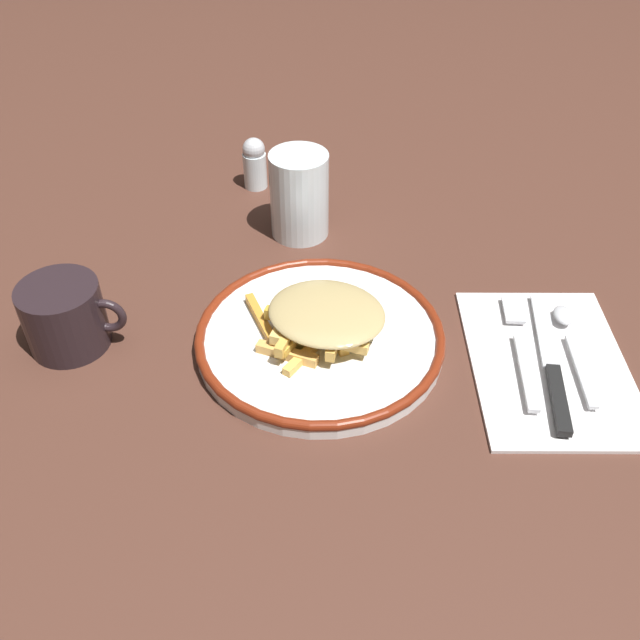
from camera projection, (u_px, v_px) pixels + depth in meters
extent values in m
plane|color=#492A20|center=(320.00, 344.00, 0.77)|extent=(2.60, 2.60, 0.00)
cylinder|color=white|center=(320.00, 339.00, 0.77)|extent=(0.27, 0.27, 0.02)
torus|color=maroon|center=(320.00, 334.00, 0.76)|extent=(0.27, 0.27, 0.01)
cube|color=gold|center=(303.00, 328.00, 0.75)|extent=(0.05, 0.09, 0.01)
cube|color=#E1C658|center=(328.00, 339.00, 0.75)|extent=(0.09, 0.03, 0.01)
cube|color=gold|center=(294.00, 321.00, 0.75)|extent=(0.07, 0.03, 0.01)
cube|color=#DCA04F|center=(287.00, 354.00, 0.73)|extent=(0.07, 0.03, 0.01)
cube|color=orange|center=(332.00, 319.00, 0.76)|extent=(0.06, 0.05, 0.01)
cube|color=gold|center=(332.00, 331.00, 0.76)|extent=(0.04, 0.07, 0.01)
cube|color=#DEC560|center=(321.00, 317.00, 0.76)|extent=(0.02, 0.06, 0.01)
cube|color=#DEAC50|center=(330.00, 341.00, 0.73)|extent=(0.08, 0.03, 0.01)
cube|color=gold|center=(336.00, 335.00, 0.73)|extent=(0.02, 0.07, 0.01)
cube|color=gold|center=(329.00, 302.00, 0.78)|extent=(0.07, 0.02, 0.01)
cube|color=gold|center=(292.00, 330.00, 0.74)|extent=(0.03, 0.07, 0.01)
cube|color=#E8BB60|center=(287.00, 319.00, 0.75)|extent=(0.03, 0.07, 0.01)
cube|color=#E09B49|center=(331.00, 312.00, 0.76)|extent=(0.09, 0.04, 0.01)
cube|color=orange|center=(262.00, 322.00, 0.77)|extent=(0.05, 0.09, 0.01)
cube|color=#E7AC4C|center=(304.00, 356.00, 0.73)|extent=(0.04, 0.06, 0.01)
ellipsoid|color=tan|center=(327.00, 314.00, 0.74)|extent=(0.15, 0.14, 0.02)
cube|color=white|center=(549.00, 363.00, 0.75)|extent=(0.18, 0.24, 0.01)
cube|color=silver|center=(526.00, 371.00, 0.73)|extent=(0.01, 0.11, 0.01)
cube|color=silver|center=(513.00, 310.00, 0.80)|extent=(0.02, 0.04, 0.00)
cube|color=black|center=(559.00, 399.00, 0.70)|extent=(0.02, 0.09, 0.01)
cube|color=silver|center=(545.00, 330.00, 0.78)|extent=(0.02, 0.12, 0.00)
cube|color=silver|center=(581.00, 370.00, 0.73)|extent=(0.01, 0.10, 0.00)
ellipsoid|color=silver|center=(563.00, 315.00, 0.79)|extent=(0.02, 0.03, 0.01)
cylinder|color=silver|center=(299.00, 195.00, 0.90)|extent=(0.08, 0.08, 0.11)
cylinder|color=black|center=(64.00, 316.00, 0.75)|extent=(0.09, 0.09, 0.08)
torus|color=black|center=(107.00, 316.00, 0.75)|extent=(0.04, 0.01, 0.04)
cylinder|color=silver|center=(255.00, 170.00, 1.01)|extent=(0.03, 0.03, 0.05)
sphere|color=#B7BABF|center=(254.00, 149.00, 0.99)|extent=(0.03, 0.03, 0.03)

